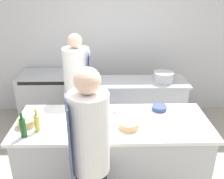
# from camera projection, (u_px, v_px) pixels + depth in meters

# --- Properties ---
(wall_back) EXTENTS (8.00, 0.06, 2.80)m
(wall_back) POSITION_uv_depth(u_px,v_px,m) (110.00, 41.00, 4.66)
(wall_back) COLOR silver
(wall_back) RESTS_ON ground_plane
(prep_counter) EXTENTS (2.25, 0.87, 0.93)m
(prep_counter) POSITION_uv_depth(u_px,v_px,m) (113.00, 154.00, 3.08)
(prep_counter) COLOR #B7BABC
(prep_counter) RESTS_ON ground_plane
(pass_counter) EXTENTS (1.85, 0.58, 0.93)m
(pass_counter) POSITION_uv_depth(u_px,v_px,m) (130.00, 106.00, 4.24)
(pass_counter) COLOR #B7BABC
(pass_counter) RESTS_ON ground_plane
(oven_range) EXTENTS (0.96, 0.73, 0.90)m
(oven_range) POSITION_uv_depth(u_px,v_px,m) (49.00, 97.00, 4.63)
(oven_range) COLOR #B7BABC
(oven_range) RESTS_ON ground_plane
(chef_at_prep_near) EXTENTS (0.39, 0.38, 1.82)m
(chef_at_prep_near) POSITION_uv_depth(u_px,v_px,m) (90.00, 161.00, 2.28)
(chef_at_prep_near) COLOR black
(chef_at_prep_near) RESTS_ON ground_plane
(chef_at_stove) EXTENTS (0.38, 0.36, 1.81)m
(chef_at_stove) POSITION_uv_depth(u_px,v_px,m) (78.00, 97.00, 3.55)
(chef_at_stove) COLOR black
(chef_at_stove) RESTS_ON ground_plane
(bottle_olive_oil) EXTENTS (0.06, 0.06, 0.26)m
(bottle_olive_oil) POSITION_uv_depth(u_px,v_px,m) (37.00, 122.00, 2.67)
(bottle_olive_oil) COLOR #B2A84C
(bottle_olive_oil) RESTS_ON prep_counter
(bottle_vinegar) EXTENTS (0.06, 0.06, 0.29)m
(bottle_vinegar) POSITION_uv_depth(u_px,v_px,m) (23.00, 127.00, 2.56)
(bottle_vinegar) COLOR #19471E
(bottle_vinegar) RESTS_ON prep_counter
(bottle_wine) EXTENTS (0.08, 0.08, 0.32)m
(bottle_wine) POSITION_uv_depth(u_px,v_px,m) (86.00, 113.00, 2.81)
(bottle_wine) COLOR #2D5175
(bottle_wine) RESTS_ON prep_counter
(bowl_mixing_large) EXTENTS (0.19, 0.19, 0.06)m
(bowl_mixing_large) POSITION_uv_depth(u_px,v_px,m) (159.00, 108.00, 3.13)
(bowl_mixing_large) COLOR navy
(bowl_mixing_large) RESTS_ON prep_counter
(bowl_prep_small) EXTENTS (0.22, 0.22, 0.08)m
(bowl_prep_small) POSITION_uv_depth(u_px,v_px,m) (129.00, 125.00, 2.74)
(bowl_prep_small) COLOR tan
(bowl_prep_small) RESTS_ON prep_counter
(bowl_ceramic_blue) EXTENTS (0.21, 0.21, 0.09)m
(bowl_ceramic_blue) POSITION_uv_depth(u_px,v_px,m) (27.00, 122.00, 2.79)
(bowl_ceramic_blue) COLOR tan
(bowl_ceramic_blue) RESTS_ON prep_counter
(cup) EXTENTS (0.07, 0.07, 0.08)m
(cup) POSITION_uv_depth(u_px,v_px,m) (116.00, 109.00, 3.08)
(cup) COLOR white
(cup) RESTS_ON prep_counter
(stockpot) EXTENTS (0.32, 0.32, 0.16)m
(stockpot) POSITION_uv_depth(u_px,v_px,m) (164.00, 77.00, 3.99)
(stockpot) COLOR #B7BABC
(stockpot) RESTS_ON pass_counter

